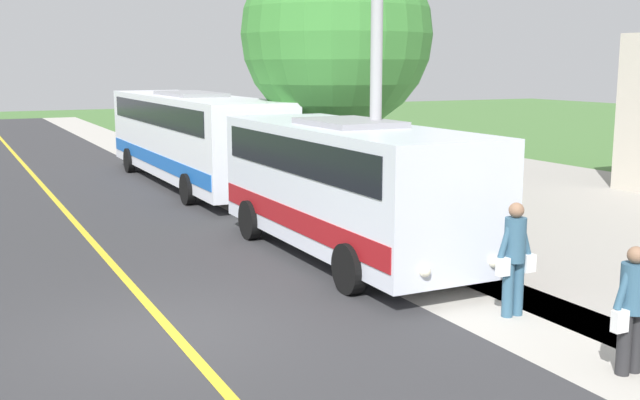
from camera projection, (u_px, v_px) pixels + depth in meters
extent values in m
plane|color=#477238|center=(172.00, 332.00, 11.44)|extent=(120.00, 120.00, 0.00)
cube|color=#333335|center=(172.00, 332.00, 11.44)|extent=(8.00, 100.00, 0.01)
cube|color=#B2ADA3|center=(457.00, 288.00, 13.71)|extent=(2.40, 100.00, 0.01)
cube|color=gold|center=(172.00, 332.00, 11.44)|extent=(0.16, 100.00, 0.00)
cube|color=silver|center=(348.00, 183.00, 15.73)|extent=(2.51, 7.64, 2.37)
cube|color=maroon|center=(348.00, 214.00, 15.84)|extent=(2.55, 7.49, 0.44)
cube|color=black|center=(349.00, 153.00, 15.62)|extent=(2.55, 6.87, 0.70)
cube|color=gray|center=(349.00, 123.00, 15.52)|extent=(1.51, 2.29, 0.12)
cylinder|color=black|center=(467.00, 253.00, 14.38)|extent=(0.25, 0.90, 0.90)
cylinder|color=black|center=(349.00, 269.00, 13.28)|extent=(0.25, 0.90, 0.90)
cylinder|color=black|center=(347.00, 211.00, 18.56)|extent=(0.25, 0.90, 0.90)
cylinder|color=black|center=(250.00, 220.00, 17.46)|extent=(0.25, 0.90, 0.90)
sphere|color=#F2EACC|center=(494.00, 261.00, 12.79)|extent=(0.20, 0.20, 0.20)
sphere|color=#F2EACC|center=(425.00, 271.00, 12.19)|extent=(0.20, 0.20, 0.20)
cube|color=white|center=(191.00, 135.00, 25.40)|extent=(2.54, 11.98, 2.59)
cube|color=blue|center=(192.00, 157.00, 25.53)|extent=(2.58, 11.74, 0.44)
cube|color=black|center=(191.00, 112.00, 25.27)|extent=(2.58, 10.79, 0.70)
cube|color=gray|center=(190.00, 94.00, 25.17)|extent=(1.52, 3.60, 0.12)
cylinder|color=black|center=(270.00, 183.00, 22.89)|extent=(0.25, 0.90, 0.90)
cylinder|color=black|center=(188.00, 189.00, 21.78)|extent=(0.25, 0.90, 0.90)
cylinder|color=black|center=(196.00, 157.00, 29.44)|extent=(0.25, 0.90, 0.90)
cylinder|color=black|center=(129.00, 160.00, 28.34)|extent=(0.25, 0.90, 0.90)
sphere|color=#F2EACC|center=(284.00, 187.00, 20.57)|extent=(0.20, 0.20, 0.20)
sphere|color=#F2EACC|center=(234.00, 191.00, 19.96)|extent=(0.20, 0.20, 0.20)
cylinder|color=#262628|center=(635.00, 342.00, 9.89)|extent=(0.18, 0.18, 0.82)
cylinder|color=#262628|center=(624.00, 344.00, 9.81)|extent=(0.18, 0.18, 0.82)
cylinder|color=#335972|center=(634.00, 288.00, 9.72)|extent=(0.34, 0.34, 0.65)
sphere|color=#8C664C|center=(636.00, 255.00, 9.65)|extent=(0.22, 0.22, 0.22)
cylinder|color=#335972|center=(623.00, 288.00, 9.64)|extent=(0.27, 0.10, 0.58)
cube|color=white|center=(620.00, 321.00, 9.63)|extent=(0.20, 0.12, 0.28)
cylinder|color=#335972|center=(518.00, 288.00, 12.16)|extent=(0.18, 0.18, 0.89)
cylinder|color=#335972|center=(508.00, 290.00, 12.07)|extent=(0.18, 0.18, 0.89)
cylinder|color=#335972|center=(515.00, 240.00, 11.98)|extent=(0.34, 0.34, 0.70)
sphere|color=#8C664C|center=(516.00, 210.00, 11.89)|extent=(0.24, 0.24, 0.24)
cylinder|color=#335972|center=(524.00, 236.00, 12.05)|extent=(0.29, 0.10, 0.63)
cube|color=white|center=(529.00, 263.00, 12.11)|extent=(0.20, 0.12, 0.28)
cylinder|color=#335972|center=(506.00, 239.00, 11.89)|extent=(0.29, 0.10, 0.63)
cube|color=white|center=(503.00, 267.00, 11.89)|extent=(0.20, 0.12, 0.28)
cylinder|color=#9E9EA3|center=(376.00, 61.00, 15.22)|extent=(0.24, 0.24, 8.02)
cylinder|color=brown|center=(336.00, 154.00, 22.30)|extent=(0.36, 0.36, 2.74)
sphere|color=#387A33|center=(337.00, 35.00, 21.71)|extent=(5.44, 5.44, 5.44)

